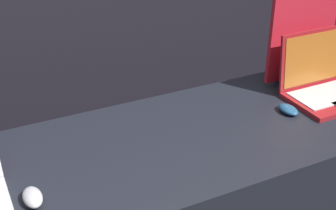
{
  "coord_description": "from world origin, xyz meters",
  "views": [
    {
      "loc": [
        -0.64,
        -0.93,
        1.91
      ],
      "look_at": [
        -0.0,
        0.34,
        1.14
      ],
      "focal_mm": 50.0,
      "sensor_mm": 36.0,
      "label": 1
    }
  ],
  "objects": [
    {
      "name": "mouse_back",
      "position": [
        0.52,
        0.32,
        1.01
      ],
      "size": [
        0.06,
        0.1,
        0.03
      ],
      "color": "navy",
      "rests_on": "display_counter"
    },
    {
      "name": "mouse_front",
      "position": [
        -0.51,
        0.22,
        1.01
      ],
      "size": [
        0.06,
        0.1,
        0.04
      ],
      "color": "#B2B2B7",
      "rests_on": "display_counter"
    },
    {
      "name": "laptop_back",
      "position": [
        0.75,
        0.38,
        1.06
      ],
      "size": [
        0.35,
        0.28,
        0.27
      ],
      "color": "maroon",
      "rests_on": "display_counter"
    },
    {
      "name": "promo_stand_back",
      "position": [
        0.75,
        0.55,
        1.2
      ],
      "size": [
        0.35,
        0.07,
        0.43
      ],
      "color": "black",
      "rests_on": "display_counter"
    }
  ]
}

